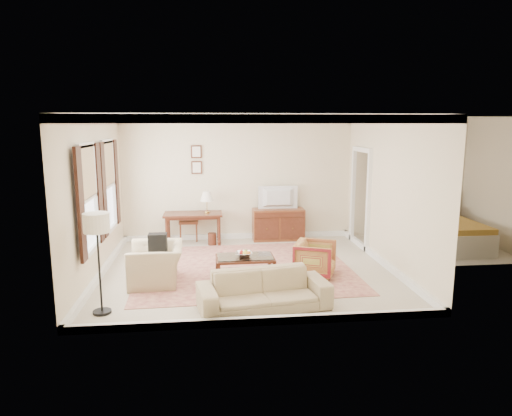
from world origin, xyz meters
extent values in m
cube|color=beige|center=(0.00, 0.00, 0.00)|extent=(5.50, 5.00, 0.01)
cube|color=white|center=(0.00, 0.00, 2.90)|extent=(5.50, 5.00, 0.01)
cube|color=#EFE2C3|center=(0.00, 2.50, 1.45)|extent=(5.50, 0.01, 2.90)
cube|color=#EFE2C3|center=(0.00, -2.50, 1.45)|extent=(5.50, 0.01, 2.90)
cube|color=#EFE2C3|center=(-2.75, 0.00, 1.45)|extent=(0.01, 5.00, 2.90)
cube|color=#EFE2C3|center=(2.75, 0.00, 1.45)|extent=(0.01, 5.00, 2.90)
cube|color=beige|center=(4.25, 1.15, 0.00)|extent=(3.00, 2.70, 0.01)
cube|color=#EFE2C3|center=(5.75, 1.15, 1.45)|extent=(0.01, 2.70, 2.90)
cube|color=maroon|center=(-0.05, 0.07, 0.01)|extent=(4.16, 3.60, 0.01)
cube|color=#522617|center=(-1.08, 2.07, 0.71)|extent=(1.34, 0.67, 0.05)
cylinder|color=#522617|center=(-1.67, 1.81, 0.34)|extent=(0.07, 0.07, 0.68)
cylinder|color=#522617|center=(-0.49, 1.81, 0.34)|extent=(0.07, 0.07, 0.68)
cylinder|color=#522617|center=(-1.67, 2.32, 0.34)|extent=(0.07, 0.07, 0.68)
cylinder|color=#522617|center=(-0.49, 2.32, 0.34)|extent=(0.07, 0.07, 0.68)
cube|color=brown|center=(0.95, 2.23, 0.38)|extent=(1.23, 0.47, 0.76)
imported|color=black|center=(0.95, 2.21, 1.21)|extent=(0.90, 0.52, 0.12)
cube|color=#522617|center=(-0.09, -0.56, 0.40)|extent=(1.05, 0.62, 0.04)
cube|color=silver|center=(-0.09, -0.56, 0.43)|extent=(0.98, 0.56, 0.01)
cube|color=silver|center=(-0.09, -0.56, 0.15)|extent=(0.96, 0.54, 0.02)
cube|color=#522617|center=(-0.57, -0.84, 0.20)|extent=(0.06, 0.06, 0.40)
cube|color=#522617|center=(0.40, -0.82, 0.20)|extent=(0.06, 0.06, 0.40)
cube|color=#522617|center=(-0.58, -0.29, 0.20)|extent=(0.06, 0.06, 0.40)
cube|color=#522617|center=(0.39, -0.27, 0.20)|extent=(0.06, 0.06, 0.40)
imported|color=silver|center=(-0.11, -0.57, 0.49)|extent=(0.42, 0.42, 0.10)
imported|color=brown|center=(-0.16, -0.56, 0.17)|extent=(0.28, 0.12, 0.38)
imported|color=brown|center=(0.06, -0.59, 0.17)|extent=(0.28, 0.05, 0.38)
imported|color=maroon|center=(1.21, -0.49, 0.36)|extent=(0.87, 0.89, 0.71)
imported|color=tan|center=(-1.65, -0.55, 0.46)|extent=(0.72, 1.08, 0.92)
cube|color=black|center=(-1.63, -0.45, 0.71)|extent=(0.30, 0.37, 0.40)
imported|color=tan|center=(0.08, -1.89, 0.38)|extent=(2.03, 0.88, 0.77)
cylinder|color=black|center=(-2.33, -1.81, 0.02)|extent=(0.27, 0.27, 0.04)
cylinder|color=black|center=(-2.33, -1.81, 0.65)|extent=(0.03, 0.03, 1.27)
cylinder|color=silver|center=(-2.33, -1.81, 1.37)|extent=(0.37, 0.37, 0.28)
camera|label=1|loc=(-0.74, -8.38, 2.77)|focal=32.00mm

